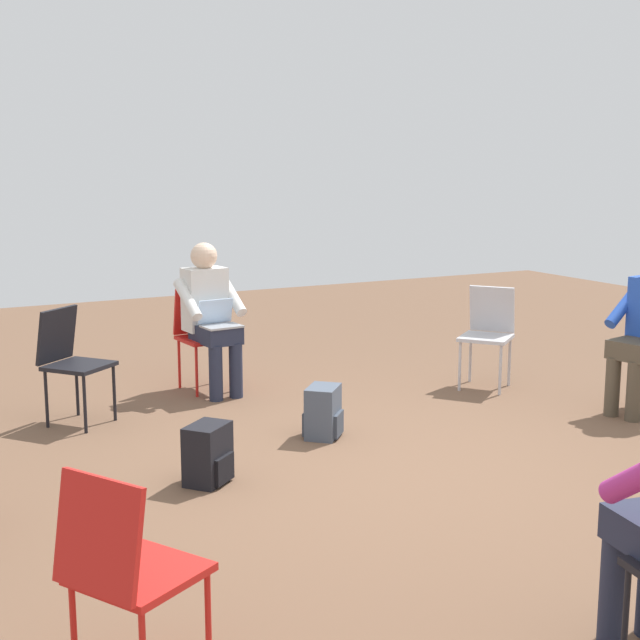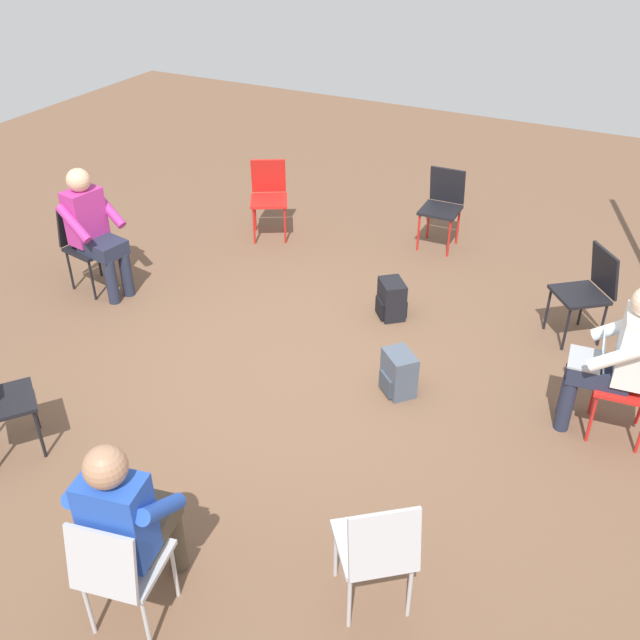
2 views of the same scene
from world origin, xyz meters
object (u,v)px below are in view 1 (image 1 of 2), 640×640
at_px(chair_southeast, 125,566).
at_px(backpack_near_laptop_user, 323,415).
at_px(chair_southwest, 71,357).
at_px(person_with_laptop, 210,310).
at_px(backpack_by_empty_chair, 208,457).
at_px(chair_west, 202,330).
at_px(chair_northwest, 488,329).

height_order(chair_southeast, backpack_near_laptop_user, chair_southeast).
distance_m(chair_southwest, person_with_laptop, 1.28).
distance_m(backpack_near_laptop_user, backpack_by_empty_chair, 1.13).
distance_m(chair_west, person_with_laptop, 0.26).
height_order(chair_west, backpack_by_empty_chair, chair_west).
bearing_deg(chair_southeast, chair_west, 126.83).
xyz_separation_m(chair_west, backpack_by_empty_chair, (2.15, -0.76, -0.34)).
distance_m(chair_southwest, chair_west, 1.31).
relative_size(chair_northwest, backpack_near_laptop_user, 2.36).
relative_size(backpack_near_laptop_user, backpack_by_empty_chair, 1.00).
bearing_deg(person_with_laptop, chair_west, -90.00).
relative_size(chair_northwest, person_with_laptop, 0.69).
height_order(chair_southeast, backpack_by_empty_chair, chair_southeast).
bearing_deg(chair_northwest, backpack_near_laptop_user, 69.42).
bearing_deg(chair_southeast, backpack_by_empty_chair, 122.35).
height_order(chair_west, chair_southeast, same).
bearing_deg(person_with_laptop, chair_southeast, 59.80).
xyz_separation_m(chair_northwest, backpack_near_laptop_user, (0.60, -1.89, -0.34)).
relative_size(chair_west, person_with_laptop, 0.69).
bearing_deg(chair_northwest, person_with_laptop, 29.00).
relative_size(chair_southeast, backpack_by_empty_chair, 2.36).
distance_m(chair_southwest, chair_southeast, 3.56).
distance_m(chair_west, chair_southeast, 4.41).
xyz_separation_m(chair_southeast, person_with_laptop, (-3.87, 1.78, 0.20)).
bearing_deg(chair_southwest, chair_southeast, 42.02).
xyz_separation_m(chair_southwest, person_with_laptop, (-0.36, 1.21, 0.20)).
distance_m(chair_southeast, person_with_laptop, 4.27).
height_order(chair_southwest, chair_west, same).
distance_m(chair_west, chair_northwest, 2.41).
relative_size(chair_west, chair_northwest, 1.00).
bearing_deg(person_with_laptop, chair_southwest, 11.00).
relative_size(person_with_laptop, backpack_by_empty_chair, 3.44).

